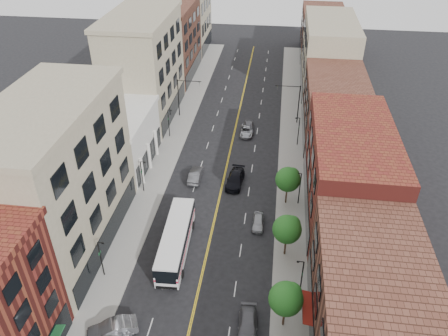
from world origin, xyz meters
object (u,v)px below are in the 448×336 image
at_px(car_parked_mid, 248,326).
at_px(car_lane_b, 247,131).
at_px(car_lane_c, 249,127).
at_px(city_bus, 176,239).
at_px(car_lane_a, 235,179).
at_px(car_angle_b, 112,329).
at_px(car_parked_far, 258,222).
at_px(car_lane_behind, 195,175).

height_order(car_parked_mid, car_lane_b, car_parked_mid).
relative_size(car_lane_b, car_lane_c, 1.04).
xyz_separation_m(city_bus, car_lane_a, (5.53, 14.66, -1.06)).
relative_size(car_angle_b, car_lane_b, 1.05).
height_order(city_bus, car_lane_b, city_bus).
bearing_deg(car_parked_mid, car_angle_b, -173.13).
bearing_deg(city_bus, car_lane_c, 76.22).
distance_m(city_bus, car_parked_far, 11.21).
relative_size(car_angle_b, car_parked_mid, 1.02).
xyz_separation_m(car_angle_b, car_lane_a, (9.23, 26.92, -0.00)).
bearing_deg(car_angle_b, car_parked_far, 118.17).
relative_size(car_angle_b, car_parked_far, 1.29).
height_order(car_lane_a, car_lane_b, car_lane_a).
relative_size(car_parked_far, car_lane_behind, 0.81).
height_order(car_angle_b, car_lane_c, car_angle_b).
distance_m(car_parked_far, car_lane_a, 9.70).
xyz_separation_m(car_parked_mid, car_lane_c, (-3.33, 40.89, 0.07)).
distance_m(city_bus, car_parked_mid, 13.88).
bearing_deg(car_parked_far, car_parked_mid, -90.66).
distance_m(car_parked_far, car_lane_c, 25.24).
bearing_deg(car_lane_b, car_parked_mid, -86.40).
bearing_deg(car_lane_b, car_lane_behind, -115.02).
distance_m(car_lane_a, car_lane_b, 15.05).
relative_size(car_parked_mid, car_lane_b, 1.02).
height_order(car_lane_behind, car_lane_b, car_lane_behind).
bearing_deg(car_parked_far, car_angle_b, -126.80).
height_order(car_angle_b, car_parked_mid, car_angle_b).
distance_m(car_angle_b, car_lane_b, 43.05).
distance_m(car_angle_b, car_parked_mid, 13.38).
height_order(city_bus, car_parked_mid, city_bus).
distance_m(car_angle_b, car_parked_far, 22.38).
bearing_deg(car_angle_b, car_parked_mid, 73.79).
bearing_deg(car_lane_c, car_parked_far, -86.80).
bearing_deg(city_bus, car_angle_b, -109.25).
bearing_deg(car_parked_mid, car_parked_far, 87.40).
xyz_separation_m(car_angle_b, car_lane_behind, (3.21, 27.26, -0.04)).
bearing_deg(car_parked_mid, car_lane_a, 96.53).
xyz_separation_m(city_bus, car_parked_mid, (9.50, -10.05, -1.17)).
height_order(car_parked_far, car_lane_behind, car_lane_behind).
relative_size(car_parked_far, car_lane_c, 0.84).
xyz_separation_m(car_angle_b, car_lane_c, (9.87, 43.10, -0.04)).
bearing_deg(car_lane_behind, car_lane_a, 176.13).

